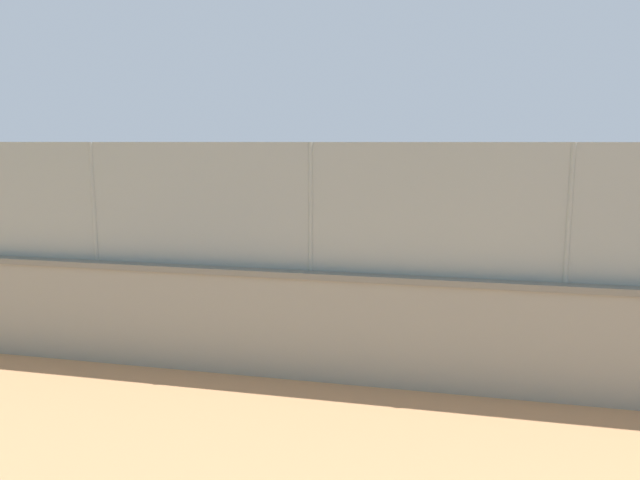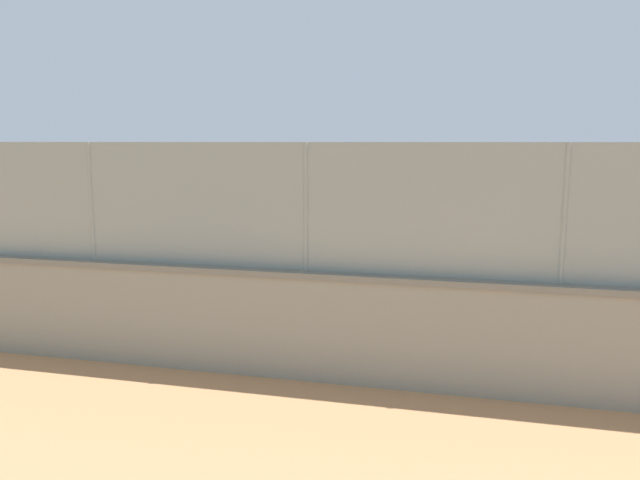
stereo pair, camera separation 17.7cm
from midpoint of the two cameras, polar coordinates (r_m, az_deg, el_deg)
ground_plane at (r=17.76m, az=16.66°, el=-1.25°), size 260.00×260.00×0.00m
perimeter_wall at (r=7.91m, az=10.38°, el=-8.37°), size 28.37×1.21×1.43m
fence_panel_on_wall at (r=7.60m, az=10.71°, el=2.71°), size 27.86×0.82×1.64m
player_near_wall_returning at (r=16.10m, az=3.56°, el=1.43°), size 0.71×1.22×1.58m
player_baseline_waiting at (r=13.87m, az=-5.89°, el=0.48°), size 0.82×1.01×1.70m
sports_ball at (r=14.14m, az=3.90°, el=-3.07°), size 0.20×0.20×0.20m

